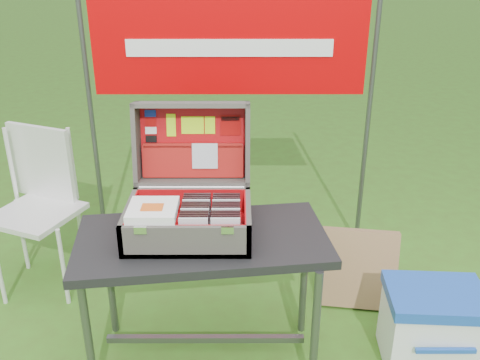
{
  "coord_description": "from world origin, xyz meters",
  "views": [
    {
      "loc": [
        0.06,
        -2.05,
        1.85
      ],
      "look_at": [
        0.06,
        0.1,
        0.9
      ],
      "focal_mm": 40.0,
      "sensor_mm": 36.0,
      "label": 1
    }
  ],
  "objects_px": {
    "chair": "(36,216)",
    "cardboard_box": "(358,269)",
    "cooler": "(432,327)",
    "table": "(204,301)",
    "suitcase": "(188,177)"
  },
  "relations": [
    {
      "from": "chair",
      "to": "cardboard_box",
      "type": "relative_size",
      "value": 2.11
    },
    {
      "from": "suitcase",
      "to": "chair",
      "type": "height_order",
      "value": "suitcase"
    },
    {
      "from": "table",
      "to": "cooler",
      "type": "height_order",
      "value": "table"
    },
    {
      "from": "cooler",
      "to": "chair",
      "type": "relative_size",
      "value": 0.49
    },
    {
      "from": "table",
      "to": "suitcase",
      "type": "relative_size",
      "value": 2.01
    },
    {
      "from": "cooler",
      "to": "table",
      "type": "bearing_deg",
      "value": -176.83
    },
    {
      "from": "cooler",
      "to": "chair",
      "type": "distance_m",
      "value": 2.16
    },
    {
      "from": "table",
      "to": "cooler",
      "type": "relative_size",
      "value": 2.44
    },
    {
      "from": "table",
      "to": "cooler",
      "type": "bearing_deg",
      "value": -7.67
    },
    {
      "from": "table",
      "to": "chair",
      "type": "xyz_separation_m",
      "value": [
        -0.98,
        0.62,
        0.12
      ]
    },
    {
      "from": "chair",
      "to": "cardboard_box",
      "type": "bearing_deg",
      "value": 17.29
    },
    {
      "from": "suitcase",
      "to": "cooler",
      "type": "height_order",
      "value": "suitcase"
    },
    {
      "from": "cooler",
      "to": "cardboard_box",
      "type": "height_order",
      "value": "cardboard_box"
    },
    {
      "from": "suitcase",
      "to": "cardboard_box",
      "type": "distance_m",
      "value": 1.19
    },
    {
      "from": "suitcase",
      "to": "table",
      "type": "bearing_deg",
      "value": -50.74
    }
  ]
}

